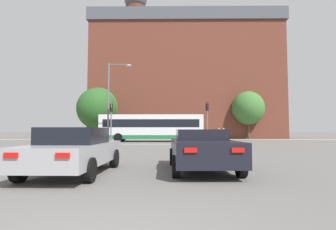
{
  "coord_description": "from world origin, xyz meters",
  "views": [
    {
      "loc": [
        0.97,
        -2.71,
        1.33
      ],
      "look_at": [
        0.68,
        27.85,
        3.11
      ],
      "focal_mm": 28.0,
      "sensor_mm": 36.0,
      "label": 1
    }
  ],
  "objects": [
    {
      "name": "brick_civic_building",
      "position": [
        3.48,
        45.22,
        10.75
      ],
      "size": [
        32.11,
        15.06,
        28.12
      ],
      "color": "brown",
      "rests_on": "ground_plane"
    },
    {
      "name": "tree_kerbside",
      "position": [
        12.84,
        37.24,
        4.72
      ],
      "size": [
        4.89,
        4.89,
        7.29
      ],
      "color": "#4C3823",
      "rests_on": "ground_plane"
    },
    {
      "name": "tree_by_building",
      "position": [
        -9.75,
        34.99,
        4.5
      ],
      "size": [
        5.62,
        5.62,
        7.46
      ],
      "color": "#4C3823",
      "rests_on": "ground_plane"
    },
    {
      "name": "far_pavement",
      "position": [
        0.0,
        34.55,
        0.01
      ],
      "size": [
        68.33,
        2.5,
        0.01
      ],
      "primitive_type": "cube",
      "color": "gray",
      "rests_on": "ground_plane"
    },
    {
      "name": "pedestrian_walking_east",
      "position": [
        7.78,
        34.18,
        0.96
      ],
      "size": [
        0.45,
        0.4,
        1.65
      ],
      "rotation": [
        0.0,
        0.0,
        0.59
      ],
      "color": "brown",
      "rests_on": "ground_plane"
    },
    {
      "name": "pedestrian_walking_west",
      "position": [
        4.03,
        34.95,
        0.96
      ],
      "size": [
        0.39,
        0.46,
        1.64
      ],
      "rotation": [
        0.0,
        0.0,
        4.19
      ],
      "color": "brown",
      "rests_on": "ground_plane"
    },
    {
      "name": "traffic_light_near_right",
      "position": [
        4.57,
        22.91,
        2.74
      ],
      "size": [
        0.26,
        0.31,
        4.06
      ],
      "color": "slate",
      "rests_on": "ground_plane"
    },
    {
      "name": "pedestrian_waiting",
      "position": [
        8.56,
        34.75,
        0.97
      ],
      "size": [
        0.41,
        0.45,
        1.67
      ],
      "rotation": [
        0.0,
        0.0,
        4.11
      ],
      "color": "#333851",
      "rests_on": "ground_plane"
    },
    {
      "name": "street_lamp_junction",
      "position": [
        -4.81,
        22.97,
        4.86
      ],
      "size": [
        2.33,
        0.36,
        8.02
      ],
      "color": "slate",
      "rests_on": "ground_plane"
    },
    {
      "name": "bus_crossing_lead",
      "position": [
        -1.24,
        27.96,
        1.68
      ],
      "size": [
        11.88,
        2.7,
        3.12
      ],
      "rotation": [
        0.0,
        0.0,
        1.57
      ],
      "color": "silver",
      "rests_on": "ground_plane"
    },
    {
      "name": "tree_distant",
      "position": [
        -10.44,
        38.6,
        4.75
      ],
      "size": [
        6.36,
        6.36,
        8.1
      ],
      "color": "#4C3823",
      "rests_on": "ground_plane"
    },
    {
      "name": "car_roadster_right",
      "position": [
        2.01,
        6.1,
        0.7
      ],
      "size": [
        2.14,
        4.45,
        1.36
      ],
      "rotation": [
        0.0,
        0.0,
        0.03
      ],
      "color": "black",
      "rests_on": "ground_plane"
    },
    {
      "name": "traffic_light_near_left",
      "position": [
        -4.77,
        22.48,
        2.66
      ],
      "size": [
        0.26,
        0.31,
        3.93
      ],
      "color": "slate",
      "rests_on": "ground_plane"
    },
    {
      "name": "stop_line_strip",
      "position": [
        0.0,
        22.19,
        0.0
      ],
      "size": [
        7.5,
        0.3,
        0.01
      ],
      "primitive_type": "cube",
      "color": "silver",
      "rests_on": "ground_plane"
    },
    {
      "name": "car_saloon_left",
      "position": [
        -1.99,
        5.4,
        0.73
      ],
      "size": [
        2.1,
        4.54,
        1.42
      ],
      "rotation": [
        0.0,
        0.0,
        -0.02
      ],
      "color": "#9E9EA3",
      "rests_on": "ground_plane"
    }
  ]
}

